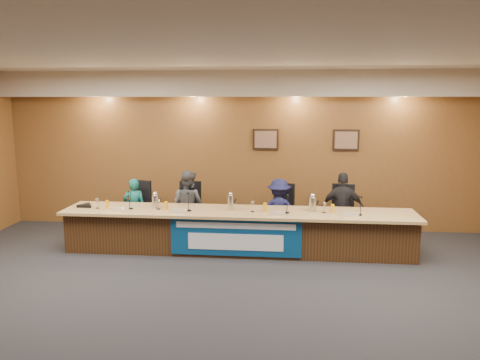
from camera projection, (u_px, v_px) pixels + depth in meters
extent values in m
plane|color=black|center=(218.00, 312.00, 5.92)|extent=(10.00, 10.00, 0.00)
cube|color=silver|center=(216.00, 51.00, 5.37)|extent=(10.00, 8.00, 0.04)
cube|color=brown|center=(246.00, 151.00, 9.57)|extent=(10.00, 0.04, 3.20)
cube|color=beige|center=(245.00, 84.00, 9.09)|extent=(10.00, 0.50, 0.50)
cube|color=#3A2210|center=(238.00, 232.00, 8.21)|extent=(6.00, 0.80, 0.70)
cube|color=tan|center=(238.00, 212.00, 8.10)|extent=(6.10, 0.95, 0.05)
cube|color=navy|center=(235.00, 237.00, 7.80)|extent=(2.20, 0.02, 0.65)
cube|color=silver|center=(235.00, 226.00, 7.76)|extent=(2.00, 0.01, 0.10)
cube|color=silver|center=(235.00, 242.00, 7.80)|extent=(1.60, 0.01, 0.28)
cube|color=black|center=(266.00, 139.00, 9.46)|extent=(0.52, 0.04, 0.42)
cube|color=black|center=(346.00, 140.00, 9.30)|extent=(0.52, 0.04, 0.42)
imported|color=#105551|center=(134.00, 208.00, 8.99)|extent=(0.47, 0.35, 1.17)
imported|color=#434448|center=(188.00, 205.00, 8.87)|extent=(0.80, 0.72, 1.33)
imported|color=#12143A|center=(279.00, 211.00, 8.71)|extent=(0.79, 0.47, 1.20)
imported|color=black|center=(343.00, 209.00, 8.59)|extent=(0.80, 0.37, 1.34)
cube|color=black|center=(136.00, 212.00, 9.10)|extent=(0.58, 0.58, 0.08)
cube|color=black|center=(189.00, 214.00, 9.00)|extent=(0.51, 0.51, 0.08)
cube|color=black|center=(279.00, 216.00, 8.83)|extent=(0.63, 0.63, 0.08)
cube|color=black|center=(342.00, 217.00, 8.72)|extent=(0.56, 0.56, 0.08)
cube|color=white|center=(115.00, 209.00, 8.04)|extent=(0.24, 0.08, 0.10)
cylinder|color=black|center=(131.00, 208.00, 8.22)|extent=(0.07, 0.07, 0.02)
cylinder|color=orange|center=(107.00, 204.00, 8.23)|extent=(0.06, 0.06, 0.15)
cylinder|color=silver|center=(97.00, 203.00, 8.24)|extent=(0.08, 0.08, 0.18)
cube|color=white|center=(178.00, 210.00, 7.92)|extent=(0.24, 0.08, 0.10)
cylinder|color=black|center=(189.00, 210.00, 8.06)|extent=(0.07, 0.07, 0.02)
cylinder|color=orange|center=(166.00, 206.00, 8.12)|extent=(0.06, 0.06, 0.15)
cylinder|color=silver|center=(158.00, 204.00, 8.16)|extent=(0.08, 0.08, 0.18)
cube|color=white|center=(278.00, 213.00, 7.74)|extent=(0.24, 0.08, 0.10)
cylinder|color=black|center=(287.00, 213.00, 7.91)|extent=(0.07, 0.07, 0.02)
cylinder|color=orange|center=(265.00, 207.00, 8.02)|extent=(0.06, 0.06, 0.15)
cylinder|color=silver|center=(253.00, 207.00, 7.99)|extent=(0.08, 0.08, 0.18)
cube|color=white|center=(352.00, 214.00, 7.67)|extent=(0.24, 0.08, 0.10)
cylinder|color=black|center=(359.00, 215.00, 7.76)|extent=(0.07, 0.07, 0.02)
cylinder|color=orange|center=(333.00, 209.00, 7.91)|extent=(0.06, 0.06, 0.15)
cylinder|color=silver|center=(324.00, 208.00, 7.92)|extent=(0.08, 0.08, 0.18)
cylinder|color=silver|center=(155.00, 202.00, 8.27)|extent=(0.12, 0.12, 0.23)
cylinder|color=silver|center=(231.00, 203.00, 8.11)|extent=(0.11, 0.11, 0.26)
cylinder|color=silver|center=(312.00, 204.00, 8.03)|extent=(0.13, 0.13, 0.24)
cylinder|color=black|center=(86.00, 206.00, 8.36)|extent=(0.32, 0.32, 0.05)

